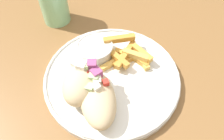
% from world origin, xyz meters
% --- Properties ---
extents(table, '(1.18, 1.18, 0.76)m').
position_xyz_m(table, '(0.00, 0.00, 0.68)').
color(table, brown).
rests_on(table, ground_plane).
extents(plate, '(0.29, 0.29, 0.02)m').
position_xyz_m(plate, '(-0.04, 0.01, 0.77)').
color(plate, white).
rests_on(plate, table).
extents(pita_sandwich_near, '(0.13, 0.13, 0.06)m').
position_xyz_m(pita_sandwich_near, '(-0.11, -0.01, 0.80)').
color(pita_sandwich_near, beige).
rests_on(pita_sandwich_near, plate).
extents(pita_sandwich_far, '(0.12, 0.10, 0.07)m').
position_xyz_m(pita_sandwich_far, '(-0.10, 0.04, 0.81)').
color(pita_sandwich_far, beige).
rests_on(pita_sandwich_far, plate).
extents(fries_pile, '(0.11, 0.12, 0.04)m').
position_xyz_m(fries_pile, '(0.02, 0.00, 0.79)').
color(fries_pile, gold).
rests_on(fries_pile, plate).
extents(sauce_ramekin, '(0.08, 0.08, 0.03)m').
position_xyz_m(sauce_ramekin, '(-0.01, 0.07, 0.80)').
color(sauce_ramekin, white).
rests_on(sauce_ramekin, plate).
extents(water_glass, '(0.07, 0.07, 0.13)m').
position_xyz_m(water_glass, '(0.06, 0.24, 0.82)').
color(water_glass, '#8CCC93').
rests_on(water_glass, table).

